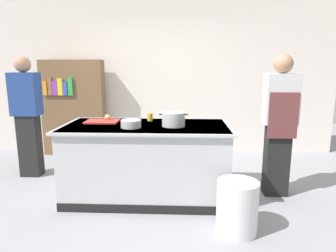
% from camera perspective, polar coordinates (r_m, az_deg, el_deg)
% --- Properties ---
extents(ground_plane, '(10.00, 10.00, 0.00)m').
position_cam_1_polar(ground_plane, '(3.78, -4.04, -13.33)').
color(ground_plane, gray).
extents(back_wall, '(6.40, 0.12, 3.00)m').
position_cam_1_polar(back_wall, '(5.52, -1.74, 10.56)').
color(back_wall, silver).
rests_on(back_wall, ground_plane).
extents(counter_island, '(1.98, 0.98, 0.90)m').
position_cam_1_polar(counter_island, '(3.61, -4.14, -6.60)').
color(counter_island, '#B7BABF').
rests_on(counter_island, ground_plane).
extents(cutting_board, '(0.40, 0.28, 0.02)m').
position_cam_1_polar(cutting_board, '(3.75, -12.61, 0.87)').
color(cutting_board, red).
rests_on(cutting_board, counter_island).
extents(onion, '(0.07, 0.07, 0.07)m').
position_cam_1_polar(onion, '(3.78, -11.64, 1.68)').
color(onion, tan).
rests_on(onion, cutting_board).
extents(stock_pot, '(0.33, 0.27, 0.16)m').
position_cam_1_polar(stock_pot, '(3.41, 1.07, 1.31)').
color(stock_pot, '#B7BABF').
rests_on(stock_pot, counter_island).
extents(mixing_bowl, '(0.23, 0.23, 0.09)m').
position_cam_1_polar(mixing_bowl, '(3.36, -7.16, 0.43)').
color(mixing_bowl, '#B7BABF').
rests_on(mixing_bowl, counter_island).
extents(juice_cup, '(0.07, 0.07, 0.10)m').
position_cam_1_polar(juice_cup, '(3.76, -3.50, 1.75)').
color(juice_cup, yellow).
rests_on(juice_cup, counter_island).
extents(trash_bin, '(0.39, 0.39, 0.52)m').
position_cam_1_polar(trash_bin, '(3.00, 13.22, -15.00)').
color(trash_bin, silver).
rests_on(trash_bin, ground_plane).
extents(person_chef, '(0.38, 0.25, 1.72)m').
position_cam_1_polar(person_chef, '(3.79, 20.72, 0.58)').
color(person_chef, black).
rests_on(person_chef, ground_plane).
extents(person_guest, '(0.38, 0.24, 1.72)m').
position_cam_1_polar(person_guest, '(4.66, -25.57, 2.05)').
color(person_guest, black).
rests_on(person_guest, ground_plane).
extents(bookshelf, '(1.10, 0.31, 1.70)m').
position_cam_1_polar(bookshelf, '(5.60, -17.74, 3.40)').
color(bookshelf, brown).
rests_on(bookshelf, ground_plane).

